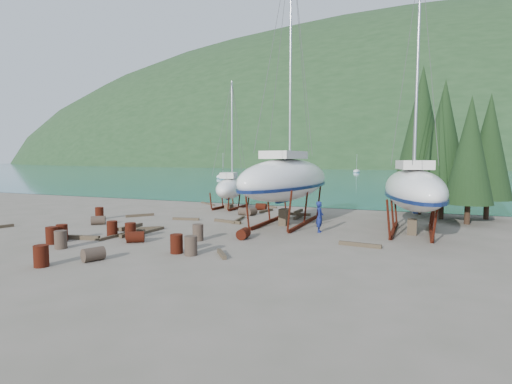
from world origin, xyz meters
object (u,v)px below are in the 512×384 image
at_px(small_sailboat_shore, 230,188).
at_px(large_sailboat_near, 287,179).
at_px(large_sailboat_far, 413,189).
at_px(worker, 320,217).

bearing_deg(small_sailboat_shore, large_sailboat_near, -55.83).
distance_m(large_sailboat_far, worker, 5.68).
height_order(large_sailboat_near, large_sailboat_far, large_sailboat_near).
bearing_deg(small_sailboat_shore, large_sailboat_far, -38.55).
relative_size(large_sailboat_near, large_sailboat_far, 1.17).
relative_size(large_sailboat_far, worker, 8.70).
height_order(large_sailboat_near, small_sailboat_shore, large_sailboat_near).
bearing_deg(large_sailboat_far, large_sailboat_near, 166.75).
bearing_deg(worker, large_sailboat_far, -77.71).
xyz_separation_m(large_sailboat_far, small_sailboat_shore, (-15.05, 6.42, -0.78)).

